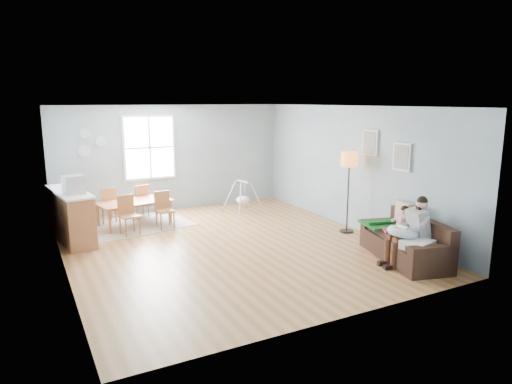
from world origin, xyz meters
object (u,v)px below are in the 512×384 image
father (410,229)px  baby_swing (243,199)px  counter (71,215)px  monitor (73,185)px  storage_cube (416,256)px  sofa (407,245)px  dining_table (135,213)px  floor_lamp (349,166)px  chair_nw (107,203)px  chair_se (164,208)px  toddler (400,222)px  chair_ne (141,199)px  chair_sw (128,213)px

father → baby_swing: father is taller
counter → monitor: monitor is taller
storage_cube → counter: counter is taller
sofa → dining_table: 5.93m
floor_lamp → chair_nw: floor_lamp is taller
storage_cube → monitor: 6.44m
chair_se → dining_table: bearing=137.5°
father → toddler: father is taller
chair_ne → monitor: monitor is taller
monitor → baby_swing: 4.17m
chair_ne → monitor: (-1.65, -1.57, 0.76)m
chair_se → baby_swing: bearing=8.3°
father → floor_lamp: floor_lamp is taller
floor_lamp → storage_cube: floor_lamp is taller
toddler → chair_se: toddler is taller
chair_nw → chair_sw: bearing=-78.8°
floor_lamp → counter: size_ratio=0.91×
chair_nw → sofa: bearing=-49.5°
chair_nw → father: bearing=-52.1°
toddler → chair_sw: size_ratio=0.89×
counter → chair_ne: bearing=35.4°
father → chair_ne: father is taller
toddler → counter: (-5.18, 3.80, -0.12)m
storage_cube → baby_swing: bearing=99.7°
chair_se → chair_nw: 1.42m
sofa → floor_lamp: (0.15, 1.88, 1.17)m
sofa → chair_nw: chair_nw is taller
chair_nw → chair_ne: size_ratio=1.02×
father → baby_swing: size_ratio=1.29×
chair_se → counter: bearing=-177.4°
sofa → chair_nw: size_ratio=2.45×
dining_table → chair_nw: chair_nw is taller
sofa → storage_cube: 0.57m
sofa → counter: size_ratio=1.07×
chair_se → chair_nw: chair_nw is taller
chair_ne → counter: bearing=-144.6°
father → baby_swing: bearing=101.5°
father → chair_sw: size_ratio=1.44×
father → chair_se: (-3.07, 4.31, -0.19)m
chair_nw → counter: size_ratio=0.44×
floor_lamp → storage_cube: size_ratio=3.08×
floor_lamp → counter: (-5.36, 2.11, -0.92)m
chair_ne → counter: 2.10m
storage_cube → monitor: monitor is taller
chair_se → sofa: bearing=-51.4°
sofa → counter: (-5.20, 3.99, 0.25)m
chair_ne → chair_se: bearing=-78.4°
floor_lamp → storage_cube: (-0.45, -2.37, -1.18)m
chair_nw → dining_table: bearing=-42.9°
father → chair_nw: size_ratio=1.45×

